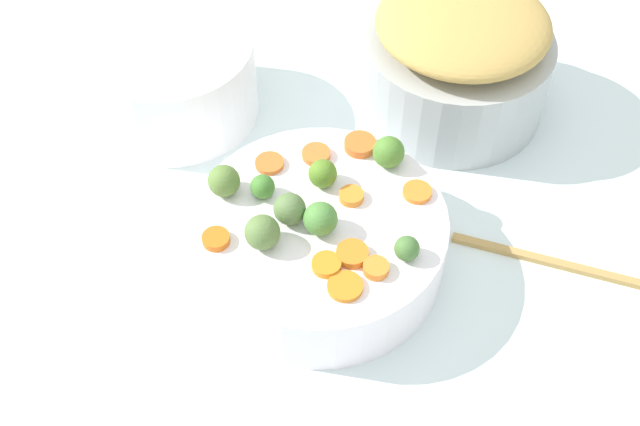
# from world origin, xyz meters

# --- Properties ---
(tabletop) EXTENTS (2.40, 2.40, 0.02)m
(tabletop) POSITION_xyz_m (0.00, 0.00, 0.01)
(tabletop) COLOR white
(tabletop) RESTS_ON ground
(serving_bowl_carrots) EXTENTS (0.30, 0.30, 0.09)m
(serving_bowl_carrots) POSITION_xyz_m (0.03, 0.01, 0.06)
(serving_bowl_carrots) COLOR white
(serving_bowl_carrots) RESTS_ON tabletop
(metal_pot) EXTENTS (0.26, 0.26, 0.12)m
(metal_pot) POSITION_xyz_m (-0.13, 0.31, 0.08)
(metal_pot) COLOR #B1B6B7
(metal_pot) RESTS_ON tabletop
(stuffing_mound) EXTENTS (0.23, 0.23, 0.05)m
(stuffing_mound) POSITION_xyz_m (-0.13, 0.31, 0.17)
(stuffing_mound) COLOR tan
(stuffing_mound) RESTS_ON metal_pot
(carrot_slice_0) EXTENTS (0.05, 0.05, 0.01)m
(carrot_slice_0) POSITION_xyz_m (0.09, 0.01, 0.11)
(carrot_slice_0) COLOR orange
(carrot_slice_0) RESTS_ON serving_bowl_carrots
(carrot_slice_1) EXTENTS (0.04, 0.04, 0.01)m
(carrot_slice_1) POSITION_xyz_m (-0.05, 0.10, 0.11)
(carrot_slice_1) COLOR orange
(carrot_slice_1) RESTS_ON serving_bowl_carrots
(carrot_slice_2) EXTENTS (0.05, 0.05, 0.01)m
(carrot_slice_2) POSITION_xyz_m (-0.06, 0.05, 0.11)
(carrot_slice_2) COLOR orange
(carrot_slice_2) RESTS_ON serving_bowl_carrots
(carrot_slice_3) EXTENTS (0.05, 0.05, 0.01)m
(carrot_slice_3) POSITION_xyz_m (0.12, -0.02, 0.11)
(carrot_slice_3) COLOR orange
(carrot_slice_3) RESTS_ON serving_bowl_carrots
(carrot_slice_4) EXTENTS (0.04, 0.04, 0.01)m
(carrot_slice_4) POSITION_xyz_m (0.12, 0.02, 0.11)
(carrot_slice_4) COLOR orange
(carrot_slice_4) RESTS_ON serving_bowl_carrots
(carrot_slice_5) EXTENTS (0.04, 0.04, 0.01)m
(carrot_slice_5) POSITION_xyz_m (-0.08, -0.01, 0.11)
(carrot_slice_5) COLOR orange
(carrot_slice_5) RESTS_ON serving_bowl_carrots
(carrot_slice_6) EXTENTS (0.05, 0.05, 0.01)m
(carrot_slice_6) POSITION_xyz_m (0.09, -0.02, 0.11)
(carrot_slice_6) COLOR orange
(carrot_slice_6) RESTS_ON serving_bowl_carrots
(carrot_slice_7) EXTENTS (0.04, 0.04, 0.01)m
(carrot_slice_7) POSITION_xyz_m (0.02, 0.05, 0.11)
(carrot_slice_7) COLOR orange
(carrot_slice_7) RESTS_ON serving_bowl_carrots
(carrot_slice_8) EXTENTS (0.04, 0.04, 0.01)m
(carrot_slice_8) POSITION_xyz_m (0.00, -0.11, 0.11)
(carrot_slice_8) COLOR orange
(carrot_slice_8) RESTS_ON serving_bowl_carrots
(carrot_slice_9) EXTENTS (0.05, 0.05, 0.01)m
(carrot_slice_9) POSITION_xyz_m (0.05, 0.13, 0.11)
(carrot_slice_9) COLOR orange
(carrot_slice_9) RESTS_ON serving_bowl_carrots
(brussels_sprout_0) EXTENTS (0.04, 0.04, 0.04)m
(brussels_sprout_0) POSITION_xyz_m (0.03, -0.07, 0.13)
(brussels_sprout_0) COLOR #5B793D
(brussels_sprout_0) RESTS_ON serving_bowl_carrots
(brussels_sprout_1) EXTENTS (0.04, 0.04, 0.04)m
(brussels_sprout_1) POSITION_xyz_m (-0.06, -0.07, 0.12)
(brussels_sprout_1) COLOR olive
(brussels_sprout_1) RESTS_ON serving_bowl_carrots
(brussels_sprout_2) EXTENTS (0.04, 0.04, 0.04)m
(brussels_sprout_2) POSITION_xyz_m (0.01, -0.02, 0.12)
(brussels_sprout_2) COLOR #597740
(brussels_sprout_2) RESTS_ON serving_bowl_carrots
(brussels_sprout_3) EXTENTS (0.03, 0.03, 0.03)m
(brussels_sprout_3) POSITION_xyz_m (-0.04, -0.03, 0.12)
(brussels_sprout_3) COLOR #437D2E
(brussels_sprout_3) RESTS_ON serving_bowl_carrots
(brussels_sprout_4) EXTENTS (0.03, 0.03, 0.03)m
(brussels_sprout_4) POSITION_xyz_m (0.12, 0.06, 0.12)
(brussels_sprout_4) COLOR #477436
(brussels_sprout_4) RESTS_ON serving_bowl_carrots
(brussels_sprout_5) EXTENTS (0.04, 0.04, 0.04)m
(brussels_sprout_5) POSITION_xyz_m (0.04, -0.00, 0.12)
(brussels_sprout_5) COLOR #4E873A
(brussels_sprout_5) RESTS_ON serving_bowl_carrots
(brussels_sprout_6) EXTENTS (0.04, 0.04, 0.04)m
(brussels_sprout_6) POSITION_xyz_m (-0.01, 0.12, 0.12)
(brussels_sprout_6) COLOR #4E812D
(brussels_sprout_6) RESTS_ON serving_bowl_carrots
(brussels_sprout_7) EXTENTS (0.03, 0.03, 0.03)m
(brussels_sprout_7) POSITION_xyz_m (-0.02, 0.04, 0.12)
(brussels_sprout_7) COLOR #568024
(brussels_sprout_7) RESTS_ON serving_bowl_carrots
(wooden_spoon) EXTENTS (0.25, 0.23, 0.01)m
(wooden_spoon) POSITION_xyz_m (0.24, 0.32, 0.03)
(wooden_spoon) COLOR tan
(wooden_spoon) RESTS_ON tabletop
(casserole_dish) EXTENTS (0.23, 0.23, 0.12)m
(casserole_dish) POSITION_xyz_m (-0.31, -0.04, 0.08)
(casserole_dish) COLOR white
(casserole_dish) RESTS_ON tabletop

